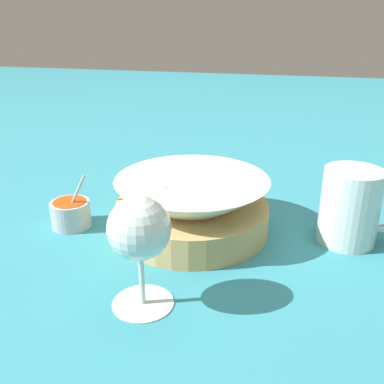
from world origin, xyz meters
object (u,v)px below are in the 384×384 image
Objects in this scene: sauce_cup at (71,212)px; beer_mug at (351,209)px; wine_glass at (139,233)px; side_plate at (197,171)px; food_basket at (192,208)px.

beer_mug is (0.45, 0.05, 0.03)m from sauce_cup.
beer_mug is at bearing 41.00° from wine_glass.
side_plate is at bearing 94.69° from wine_glass.
sauce_cup is at bearing -117.07° from side_plate.
sauce_cup is (-0.20, -0.03, -0.02)m from food_basket.
food_basket is 0.21m from sauce_cup.
food_basket reaches higher than side_plate.
food_basket is at bearing 8.82° from sauce_cup.
wine_glass is (-0.01, -0.20, 0.06)m from food_basket.
wine_glass reaches higher than beer_mug.
beer_mug is at bearing 6.88° from sauce_cup.
sauce_cup is at bearing -173.12° from beer_mug.
sauce_cup is 0.71× the size of beer_mug.
beer_mug is 0.67× the size of side_plate.
food_basket is at bearing -174.72° from beer_mug.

